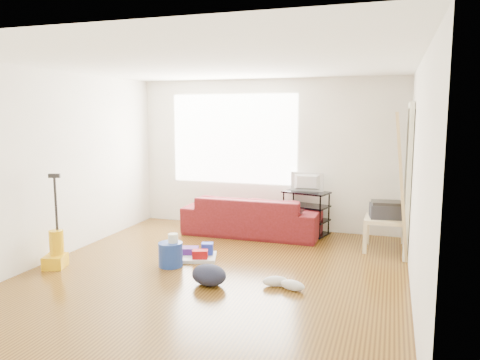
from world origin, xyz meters
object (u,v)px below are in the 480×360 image
(sofa, at_px, (252,234))
(cleaning_tray, at_px, (197,254))
(tv_stand, at_px, (306,213))
(backpack, at_px, (209,285))
(vacuum, at_px, (56,250))
(bucket, at_px, (171,266))
(side_table, at_px, (386,223))

(sofa, height_order, cleaning_tray, sofa)
(tv_stand, relative_size, backpack, 1.83)
(tv_stand, relative_size, vacuum, 0.65)
(bucket, height_order, vacuum, vacuum)
(backpack, bearing_deg, tv_stand, 97.26)
(tv_stand, relative_size, side_table, 1.33)
(cleaning_tray, height_order, vacuum, vacuum)
(tv_stand, height_order, backpack, tv_stand)
(tv_stand, relative_size, cleaning_tray, 1.19)
(sofa, distance_m, tv_stand, 0.94)
(tv_stand, bearing_deg, sofa, -145.94)
(side_table, height_order, vacuum, vacuum)
(side_table, relative_size, cleaning_tray, 0.89)
(bucket, bearing_deg, cleaning_tray, 64.40)
(cleaning_tray, xyz_separation_m, backpack, (0.52, -0.86, -0.06))
(side_table, distance_m, cleaning_tray, 2.70)
(side_table, height_order, cleaning_tray, side_table)
(backpack, relative_size, vacuum, 0.36)
(bucket, relative_size, cleaning_tray, 0.47)
(bucket, height_order, cleaning_tray, cleaning_tray)
(backpack, bearing_deg, side_table, 68.86)
(sofa, xyz_separation_m, bucket, (-0.53, -1.84, 0.00))
(cleaning_tray, bearing_deg, vacuum, -150.52)
(bucket, bearing_deg, vacuum, -160.47)
(bucket, bearing_deg, sofa, 73.88)
(sofa, relative_size, vacuum, 1.81)
(sofa, relative_size, tv_stand, 2.77)
(cleaning_tray, bearing_deg, backpack, -58.56)
(sofa, height_order, side_table, side_table)
(sofa, xyz_separation_m, tv_stand, (0.82, 0.27, 0.36))
(tv_stand, xyz_separation_m, vacuum, (-2.72, -2.60, -0.14))
(side_table, height_order, backpack, side_table)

